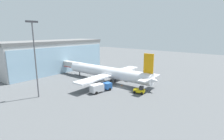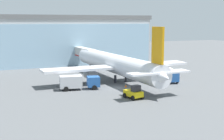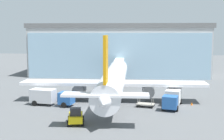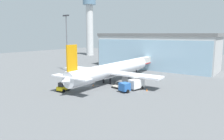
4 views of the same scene
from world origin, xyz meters
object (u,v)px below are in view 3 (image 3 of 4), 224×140
at_px(fuel_truck, 172,98).
at_px(pushback_tug, 76,117).
at_px(jet_bridge, 119,65).
at_px(safety_cone_wingtip, 192,104).
at_px(baggage_cart, 145,104).
at_px(airplane, 114,80).
at_px(catering_truck, 50,97).
at_px(safety_cone_nose, 103,107).

distance_m(fuel_truck, pushback_tug, 17.49).
relative_size(jet_bridge, pushback_tug, 4.01).
bearing_deg(safety_cone_wingtip, baggage_cart, -163.43).
relative_size(jet_bridge, airplane, 0.35).
xyz_separation_m(airplane, safety_cone_wingtip, (13.39, -2.72, -3.28)).
bearing_deg(jet_bridge, catering_truck, 158.47).
relative_size(baggage_cart, safety_cone_nose, 5.54).
distance_m(jet_bridge, airplane, 21.35).
height_order(baggage_cart, safety_cone_wingtip, baggage_cart).
height_order(fuel_truck, safety_cone_nose, fuel_truck).
bearing_deg(fuel_truck, pushback_tug, -38.50).
height_order(baggage_cart, pushback_tug, pushback_tug).
distance_m(jet_bridge, fuel_truck, 27.99).
relative_size(baggage_cart, pushback_tug, 0.87).
bearing_deg(pushback_tug, baggage_cart, -52.94).
bearing_deg(pushback_tug, jet_bridge, -15.73).
height_order(jet_bridge, fuel_truck, jet_bridge).
bearing_deg(safety_cone_wingtip, pushback_tug, -142.33).
height_order(baggage_cart, safety_cone_nose, baggage_cart).
bearing_deg(fuel_truck, safety_cone_wingtip, 125.13).
height_order(fuel_truck, safety_cone_wingtip, fuel_truck).
bearing_deg(safety_cone_wingtip, airplane, 168.51).
distance_m(airplane, pushback_tug, 16.06).
bearing_deg(pushback_tug, safety_cone_wingtip, -64.86).
relative_size(airplane, catering_truck, 5.27).
bearing_deg(airplane, catering_truck, 116.64).
distance_m(fuel_truck, safety_cone_wingtip, 3.79).
xyz_separation_m(catering_truck, baggage_cart, (15.64, 0.65, -0.97)).
xyz_separation_m(jet_bridge, fuel_truck, (11.24, -25.50, -2.64)).
bearing_deg(fuel_truck, baggage_cart, -68.49).
bearing_deg(pushback_tug, catering_truck, 21.47).
height_order(catering_truck, safety_cone_nose, catering_truck).
distance_m(fuel_truck, baggage_cart, 4.51).
distance_m(catering_truck, fuel_truck, 20.02).
xyz_separation_m(jet_bridge, catering_truck, (-8.74, -26.95, -2.64)).
bearing_deg(jet_bridge, airplane, 179.47).
bearing_deg(catering_truck, jet_bridge, 79.99).
relative_size(jet_bridge, safety_cone_nose, 25.63).
relative_size(fuel_truck, safety_cone_nose, 13.79).
bearing_deg(airplane, safety_cone_nose, 170.20).
bearing_deg(airplane, pushback_tug, 165.27).
xyz_separation_m(fuel_truck, pushback_tug, (-13.30, -11.34, -0.49)).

